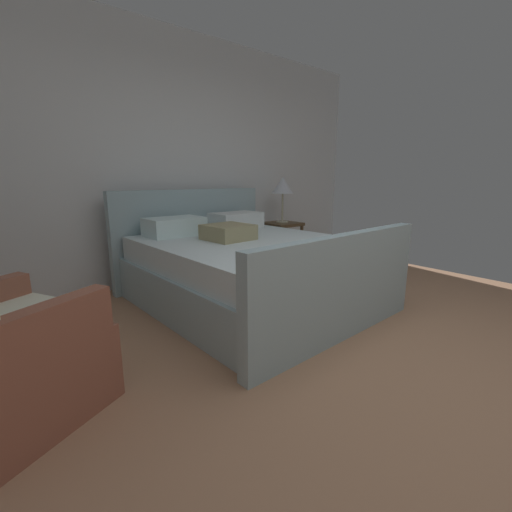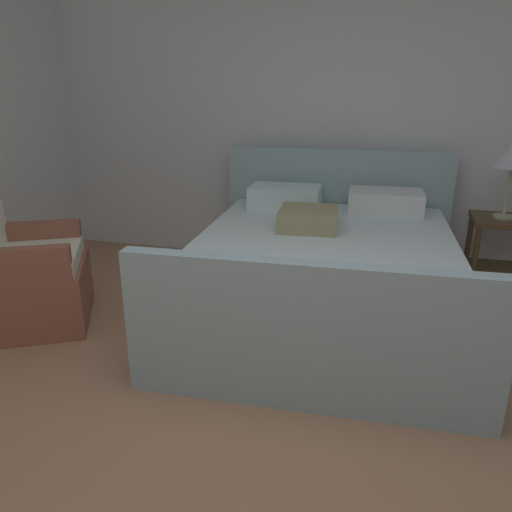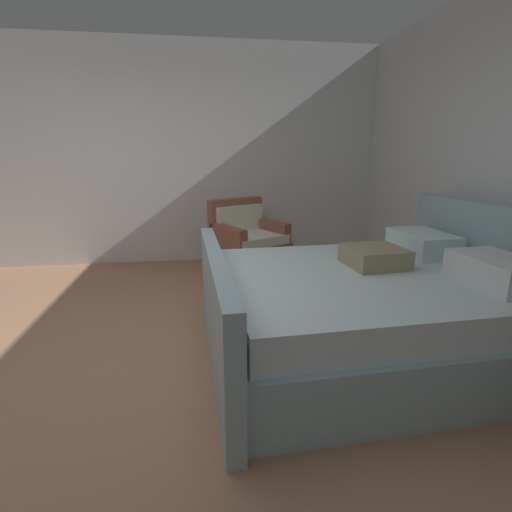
% 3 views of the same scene
% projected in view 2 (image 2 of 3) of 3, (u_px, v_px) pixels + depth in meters
% --- Properties ---
extents(wall_back, '(5.57, 0.12, 2.79)m').
position_uv_depth(wall_back, '(349.00, 107.00, 4.26)').
color(wall_back, silver).
rests_on(wall_back, ground).
extents(bed, '(1.96, 2.25, 1.06)m').
position_uv_depth(bed, '(324.00, 272.00, 3.46)').
color(bed, '#96B2B9').
rests_on(bed, ground).
extents(nightstand_right, '(0.44, 0.44, 0.60)m').
position_uv_depth(nightstand_right, '(499.00, 242.00, 3.91)').
color(nightstand_right, brown).
rests_on(nightstand_right, ground).
extents(armchair, '(0.98, 0.98, 0.90)m').
position_uv_depth(armchair, '(22.00, 276.00, 3.37)').
color(armchair, '#935440').
rests_on(armchair, ground).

